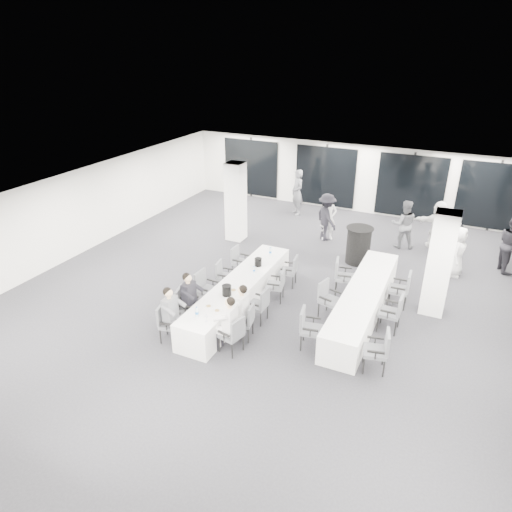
{
  "coord_description": "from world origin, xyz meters",
  "views": [
    {
      "loc": [
        4.4,
        -10.42,
        6.52
      ],
      "look_at": [
        -0.41,
        -0.2,
        1.21
      ],
      "focal_mm": 32.0,
      "sensor_mm": 36.0,
      "label": 1
    }
  ],
  "objects": [
    {
      "name": "seated_guest_d",
      "position": [
        0.11,
        -2.21,
        0.81
      ],
      "size": [
        0.5,
        0.38,
        1.44
      ],
      "rotation": [
        0.0,
        0.0,
        1.57
      ],
      "color": "silver",
      "rests_on": "floor"
    },
    {
      "name": "water_bottle_b",
      "position": [
        -0.4,
        -0.33,
        0.85
      ],
      "size": [
        0.06,
        0.06,
        0.19
      ],
      "primitive_type": "cylinder",
      "color": "silver",
      "rests_on": "banquet_table_main"
    },
    {
      "name": "chair_side_left_far",
      "position": [
        1.73,
        0.95,
        0.58
      ],
      "size": [
        0.6,
        0.64,
        1.02
      ],
      "rotation": [
        0.0,
        0.0,
        -1.37
      ],
      "color": "#4F5257",
      "rests_on": "floor"
    },
    {
      "name": "banquet_table_side",
      "position": [
        2.56,
        0.03,
        0.38
      ],
      "size": [
        0.9,
        5.0,
        0.75
      ],
      "primitive_type": "cube",
      "color": "white",
      "rests_on": "floor"
    },
    {
      "name": "chair_main_right_near",
      "position": [
        0.28,
        -2.84,
        0.54
      ],
      "size": [
        0.57,
        0.6,
        0.94
      ],
      "rotation": [
        0.0,
        0.0,
        1.34
      ],
      "color": "#4F5257",
      "rests_on": "floor"
    },
    {
      "name": "plate_b",
      "position": [
        -0.35,
        -2.48,
        0.76
      ],
      "size": [
        0.19,
        0.19,
        0.03
      ],
      "color": "white",
      "rests_on": "banquet_table_main"
    },
    {
      "name": "chair_main_right_second",
      "position": [
        0.27,
        -2.2,
        0.52
      ],
      "size": [
        0.53,
        0.56,
        0.91
      ],
      "rotation": [
        0.0,
        0.0,
        1.74
      ],
      "color": "#4F5257",
      "rests_on": "floor"
    },
    {
      "name": "seated_guest_b",
      "position": [
        -1.22,
        -2.25,
        0.81
      ],
      "size": [
        0.5,
        0.38,
        1.44
      ],
      "rotation": [
        0.0,
        0.0,
        -1.57
      ],
      "color": "black",
      "rests_on": "floor"
    },
    {
      "name": "water_bottle_a",
      "position": [
        -0.66,
        -2.88,
        0.87
      ],
      "size": [
        0.08,
        0.08,
        0.24
      ],
      "primitive_type": "cylinder",
      "color": "silver",
      "rests_on": "banquet_table_main"
    },
    {
      "name": "standing_guest_a",
      "position": [
        0.22,
        4.58,
        0.92
      ],
      "size": [
        0.86,
        0.82,
        1.83
      ],
      "primitive_type": "imported",
      "rotation": [
        0.0,
        0.0,
        0.58
      ],
      "color": "silver",
      "rests_on": "floor"
    },
    {
      "name": "chair_main_left_near",
      "position": [
        -1.38,
        -3.07,
        0.54
      ],
      "size": [
        0.57,
        0.6,
        0.94
      ],
      "rotation": [
        0.0,
        0.0,
        -1.34
      ],
      "color": "#4F5257",
      "rests_on": "floor"
    },
    {
      "name": "cocktail_table",
      "position": [
        1.68,
        3.1,
        0.61
      ],
      "size": [
        0.87,
        0.87,
        1.21
      ],
      "color": "black",
      "rests_on": "floor"
    },
    {
      "name": "water_bottle_c",
      "position": [
        -0.47,
        0.93,
        0.87
      ],
      "size": [
        0.07,
        0.07,
        0.23
      ],
      "primitive_type": "cylinder",
      "color": "silver",
      "rests_on": "banquet_table_main"
    },
    {
      "name": "chair_main_right_fourth",
      "position": [
        0.28,
        -0.24,
        0.54
      ],
      "size": [
        0.56,
        0.59,
        0.94
      ],
      "rotation": [
        0.0,
        0.0,
        1.78
      ],
      "color": "#4F5257",
      "rests_on": "floor"
    },
    {
      "name": "standing_guest_c",
      "position": [
        0.17,
        4.5,
        0.97
      ],
      "size": [
        1.34,
        1.33,
        1.94
      ],
      "primitive_type": "imported",
      "rotation": [
        0.0,
        0.0,
        2.37
      ],
      "color": "black",
      "rests_on": "floor"
    },
    {
      "name": "standing_guest_h",
      "position": [
        6.05,
        4.51,
        1.02
      ],
      "size": [
        0.89,
        1.13,
        2.04
      ],
      "primitive_type": "imported",
      "rotation": [
        0.0,
        0.0,
        1.9
      ],
      "color": "black",
      "rests_on": "floor"
    },
    {
      "name": "chair_main_left_far",
      "position": [
        -1.39,
        0.66,
        0.53
      ],
      "size": [
        0.48,
        0.53,
        0.93
      ],
      "rotation": [
        0.0,
        0.0,
        -1.6
      ],
      "color": "#4F5257",
      "rests_on": "floor"
    },
    {
      "name": "banquet_table_main",
      "position": [
        -0.55,
        -0.96,
        0.38
      ],
      "size": [
        0.9,
        5.0,
        0.75
      ],
      "primitive_type": "cube",
      "color": "white",
      "rests_on": "floor"
    },
    {
      "name": "room",
      "position": [
        0.89,
        1.11,
        1.39
      ],
      "size": [
        14.04,
        16.04,
        2.84
      ],
      "color": "#26262B",
      "rests_on": "ground"
    },
    {
      "name": "chair_main_left_mid",
      "position": [
        -1.39,
        -1.33,
        0.58
      ],
      "size": [
        0.53,
        0.59,
        1.01
      ],
      "rotation": [
        0.0,
        0.0,
        -1.62
      ],
      "color": "#4F5257",
      "rests_on": "floor"
    },
    {
      "name": "column_right",
      "position": [
        4.2,
        1.0,
        1.4
      ],
      "size": [
        0.6,
        0.6,
        2.8
      ],
      "primitive_type": "cube",
      "color": "white",
      "rests_on": "floor"
    },
    {
      "name": "chair_side_right_mid",
      "position": [
        3.4,
        -0.39,
        0.58
      ],
      "size": [
        0.53,
        0.59,
        1.02
      ],
      "rotation": [
        0.0,
        0.0,
        1.55
      ],
      "color": "#4F5257",
      "rests_on": "floor"
    },
    {
      "name": "chair_main_left_second",
      "position": [
        -1.39,
        -2.27,
        0.57
      ],
      "size": [
        0.61,
        0.64,
        1.0
      ],
      "rotation": [
        0.0,
        0.0,
        -1.33
      ],
      "color": "#4F5257",
      "rests_on": "floor"
    },
    {
      "name": "chair_main_right_far",
      "position": [
        0.28,
        0.73,
        0.53
      ],
      "size": [
        0.53,
        0.57,
        0.93
      ],
      "rotation": [
        0.0,
        0.0,
        1.71
      ],
      "color": "#4F5257",
      "rests_on": "floor"
    },
    {
      "name": "ice_bucket_near",
      "position": [
        -0.5,
        -1.72,
        0.89
      ],
      "size": [
        0.24,
        0.24,
        0.27
      ],
      "primitive_type": "cylinder",
      "color": "black",
      "rests_on": "banquet_table_main"
    },
    {
      "name": "chair_main_right_mid",
      "position": [
        0.28,
        -1.41,
        0.54
      ],
      "size": [
        0.49,
        0.55,
        0.95
      ],
      "rotation": [
        0.0,
        0.0,
        1.55
      ],
      "color": "#4F5257",
      "rests_on": "floor"
    },
    {
      "name": "chair_side_right_near",
      "position": [
        3.4,
        -2.06,
        0.57
      ],
      "size": [
        0.6,
        0.63,
        1.0
      ],
      "rotation": [
        0.0,
        0.0,
        1.79
      ],
      "color": "#4F5257",
      "rests_on": "floor"
    },
    {
      "name": "plate_a",
      "position": [
        -0.64,
        -2.39,
        0.76
      ],
      "size": [
        0.2,
        0.2,
        0.03
      ],
      "color": "white",
      "rests_on": "banquet_table_main"
    },
    {
      "name": "seated_guest_c",
      "position": [
        0.11,
        -2.82,
        0.81
      ],
      "size": [
        0.5,
        0.38,
        1.44
      ],
      "rotation": [
        0.0,
        0.0,
        1.57
      ],
      "color": "silver",
      "rests_on": "floor"
    },
    {
      "name": "chair_main_left_fourth",
      "position": [
        -1.38,
        -0.34,
        0.5
      ],
      "size": [
        0.5,
        0.54,
        0.88
      ],
      "rotation": [
        0.0,
        0.0,
        -1.43
      ],
      "color": "#4F5257",
      "rests_on": "floor"
    },
    {
      "name": "standing_guest_e",
      "position": [
        4.57,
        3.47,
        0.89
      ],
      "size": [
        0.59,
        0.9,
        1.79
      ],
      "primitive_type": "imported",
      "rotation": [
        0.0,
        0.0,
        1.49
      ],
      "color": "silver",
      "rests_on": "floor"
    },
    {
      "name": "chair_side_left_near",
      "position": [
        1.73,
        -1.9,
        0.57
      ],
      "size": [
        0.58,
        0.62,
        0.99
      ],
      "rotation": [
        0.0,
        0.0,
        -1.39
      ],
      "color": "#4F5257",
      "rests_on": "floor"
    },
    {
      "name": "ice_bucket_far",
      "position": [
        -0.49,
        0.12,
        0.87
      ],
      "size": [
        0.21,
        0.21,
        0.23
      ],
      "primitive_type": "cylinder",
      "color": "black",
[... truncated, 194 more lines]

